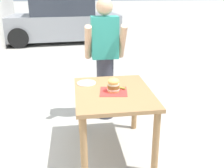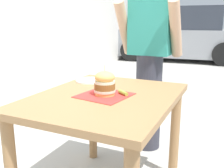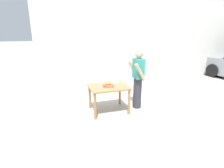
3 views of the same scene
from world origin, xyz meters
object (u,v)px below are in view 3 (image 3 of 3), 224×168
patio_table (109,90)px  sandwich (108,83)px  diner_across_table (138,79)px  parked_car_mid_block (174,52)px  side_plate_with_forks (115,82)px  pickle_spear (111,86)px

patio_table → sandwich: size_ratio=5.64×
sandwich → diner_across_table: 0.88m
diner_across_table → parked_car_mid_block: diner_across_table is taller
side_plate_with_forks → parked_car_mid_block: parked_car_mid_block is taller
parked_car_mid_block → side_plate_with_forks: bearing=-47.3°
sandwich → pickle_spear: bearing=27.5°
side_plate_with_forks → diner_across_table: 0.66m
patio_table → side_plate_with_forks: bearing=133.2°
sandwich → diner_across_table: size_ratio=0.11×
pickle_spear → diner_across_table: 0.84m
side_plate_with_forks → diner_across_table: (0.29, 0.58, 0.14)m
patio_table → pickle_spear: pickle_spear is taller
patio_table → parked_car_mid_block: (-6.25, 6.76, 0.10)m
pickle_spear → parked_car_mid_block: 9.24m
pickle_spear → parked_car_mid_block: size_ratio=0.02×
sandwich → patio_table: bearing=105.9°
diner_across_table → parked_car_mid_block: (-6.26, 5.89, -0.16)m
pickle_spear → sandwich: bearing=-152.5°
side_plate_with_forks → patio_table: bearing=-46.8°
sandwich → diner_across_table: bearing=89.0°
diner_across_table → parked_car_mid_block: size_ratio=0.39×
patio_table → pickle_spear: (0.10, 0.05, 0.14)m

